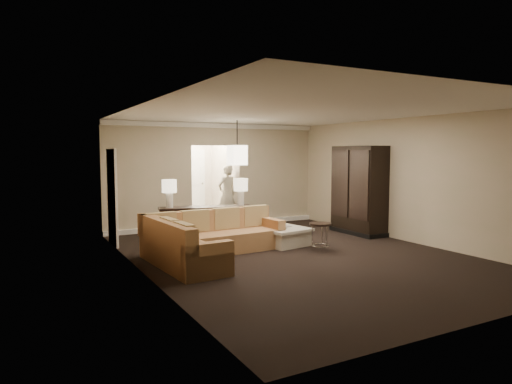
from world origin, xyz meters
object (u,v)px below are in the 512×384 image
sectional_sofa (207,240)px  console_table (206,221)px  drink_table (320,231)px  armoire (359,192)px  person (227,191)px  coffee_table (283,236)px

sectional_sofa → console_table: size_ratio=1.37×
sectional_sofa → drink_table: 2.35m
armoire → person: (-2.24, 2.95, -0.11)m
coffee_table → armoire: 2.57m
console_table → armoire: bearing=0.3°
coffee_table → person: (0.17, 3.30, 0.73)m
sectional_sofa → drink_table: size_ratio=5.11×
coffee_table → sectional_sofa: bearing=-171.0°
armoire → drink_table: (-2.02, -1.17, -0.63)m
armoire → person: 3.71m
coffee_table → drink_table: 0.93m
sectional_sofa → armoire: armoire is taller
coffee_table → armoire: bearing=8.3°
sectional_sofa → person: bearing=56.0°
coffee_table → person: person is taller
console_table → coffee_table: bearing=-28.2°
console_table → person: bearing=67.3°
person → drink_table: bearing=77.0°
console_table → sectional_sofa: bearing=-99.1°
coffee_table → person: bearing=87.1°
sectional_sofa → person: person is taller
coffee_table → console_table: size_ratio=0.52×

